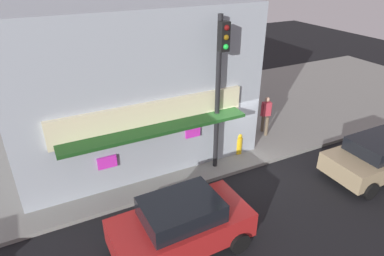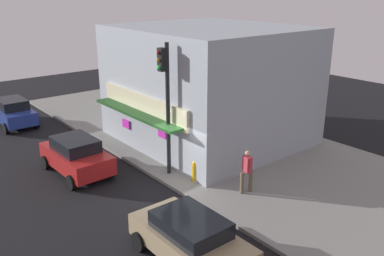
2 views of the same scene
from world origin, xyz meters
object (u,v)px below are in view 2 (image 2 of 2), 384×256
at_px(potted_plant_by_doorway, 147,135).
at_px(parked_car_red, 76,155).
at_px(potted_plant_by_window, 133,124).
at_px(traffic_light, 166,93).
at_px(pedestrian, 247,170).
at_px(trash_can, 155,143).
at_px(parked_car_blue, 13,112).
at_px(parked_car_tan, 191,238).
at_px(fire_hydrant, 195,171).

relative_size(potted_plant_by_doorway, parked_car_red, 0.23).
height_order(potted_plant_by_window, parked_car_red, parked_car_red).
relative_size(traffic_light, pedestrian, 3.19).
xyz_separation_m(trash_can, parked_car_blue, (-9.25, -4.13, 0.26)).
bearing_deg(trash_can, parked_car_tan, -27.13).
height_order(trash_can, potted_plant_by_doorway, potted_plant_by_doorway).
xyz_separation_m(trash_can, pedestrian, (6.07, 0.35, 0.57)).
height_order(trash_can, parked_car_blue, parked_car_blue).
distance_m(potted_plant_by_doorway, parked_car_blue, 9.22).
relative_size(parked_car_red, parked_car_blue, 1.02).
distance_m(parked_car_red, parked_car_blue, 8.95).
relative_size(traffic_light, fire_hydrant, 6.18).
height_order(pedestrian, parked_car_red, pedestrian).
xyz_separation_m(fire_hydrant, parked_car_blue, (-13.22, -3.51, 0.24)).
relative_size(parked_car_tan, parked_car_red, 1.05).
xyz_separation_m(fire_hydrant, parked_car_red, (-4.27, -3.44, 0.25)).
bearing_deg(parked_car_blue, pedestrian, 16.30).
xyz_separation_m(traffic_light, parked_car_blue, (-11.86, -3.03, -2.99)).
bearing_deg(potted_plant_by_doorway, parked_car_blue, -151.17).
xyz_separation_m(fire_hydrant, potted_plant_by_window, (-7.06, 1.24, 0.08)).
relative_size(pedestrian, potted_plant_by_doorway, 1.98).
bearing_deg(parked_car_tan, trash_can, 152.87).
height_order(pedestrian, potted_plant_by_window, pedestrian).
height_order(fire_hydrant, potted_plant_by_doorway, fire_hydrant).
bearing_deg(trash_can, potted_plant_by_doorway, 164.99).
distance_m(traffic_light, trash_can, 4.32).
distance_m(traffic_light, parked_car_blue, 12.60).
bearing_deg(parked_car_red, parked_car_tan, -0.16).
height_order(trash_can, parked_car_red, parked_car_red).
relative_size(traffic_light, trash_can, 6.76).
relative_size(fire_hydrant, potted_plant_by_doorway, 1.03).
bearing_deg(pedestrian, potted_plant_by_window, 178.33).
xyz_separation_m(fire_hydrant, pedestrian, (2.10, 0.97, 0.54)).
bearing_deg(pedestrian, trash_can, -176.71).
height_order(fire_hydrant, pedestrian, pedestrian).
height_order(trash_can, parked_car_tan, parked_car_tan).
relative_size(trash_can, potted_plant_by_doorway, 0.94).
relative_size(potted_plant_by_doorway, parked_car_tan, 0.22).
bearing_deg(traffic_light, potted_plant_by_window, 163.25).
distance_m(traffic_light, parked_car_tan, 6.84).
xyz_separation_m(potted_plant_by_window, parked_car_red, (2.79, -4.68, 0.17)).
bearing_deg(parked_car_red, fire_hydrant, 38.84).
relative_size(traffic_light, parked_car_red, 1.45).
bearing_deg(parked_car_red, potted_plant_by_window, 120.81).
bearing_deg(parked_car_blue, parked_car_red, 0.45).
distance_m(traffic_light, potted_plant_by_doorway, 5.17).
relative_size(fire_hydrant, potted_plant_by_window, 1.01).
bearing_deg(potted_plant_by_doorway, potted_plant_by_window, 171.06).
bearing_deg(potted_plant_by_window, parked_car_blue, -142.37).
xyz_separation_m(trash_can, potted_plant_by_window, (-3.09, 0.62, 0.11)).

